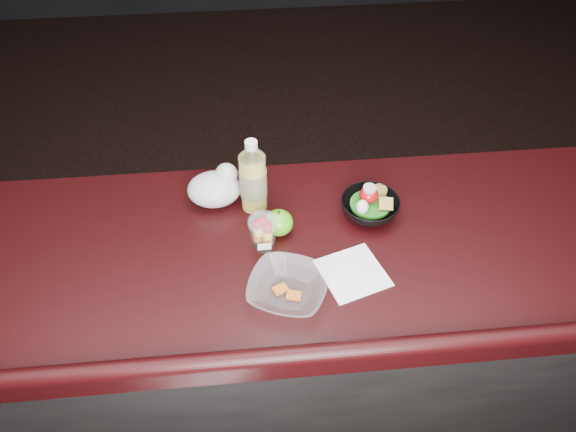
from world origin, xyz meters
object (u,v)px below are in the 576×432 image
object	(u,v)px
lemonade_bottle	(253,180)
takeout_bowl	(288,288)
fruit_cup	(263,231)
snack_bowl	(370,206)
green_apple	(279,223)

from	to	relation	value
lemonade_bottle	takeout_bowl	bearing A→B (deg)	-78.62
fruit_cup	snack_bowl	xyz separation A→B (m)	(0.31, 0.10, -0.03)
snack_bowl	takeout_bowl	size ratio (longest dim) A/B	0.67
takeout_bowl	green_apple	bearing A→B (deg)	91.02
snack_bowl	fruit_cup	bearing A→B (deg)	-162.74
lemonade_bottle	snack_bowl	distance (m)	0.34
fruit_cup	takeout_bowl	xyz separation A→B (m)	(0.05, -0.17, -0.04)
lemonade_bottle	green_apple	distance (m)	0.15
green_apple	snack_bowl	xyz separation A→B (m)	(0.27, 0.05, -0.01)
fruit_cup	green_apple	xyz separation A→B (m)	(0.05, 0.05, -0.02)
snack_bowl	takeout_bowl	xyz separation A→B (m)	(-0.26, -0.27, -0.01)
fruit_cup	green_apple	distance (m)	0.07
snack_bowl	takeout_bowl	world-z (taller)	snack_bowl
lemonade_bottle	fruit_cup	xyz separation A→B (m)	(0.02, -0.16, -0.04)
fruit_cup	snack_bowl	world-z (taller)	fruit_cup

